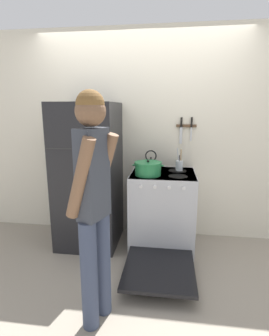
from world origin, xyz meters
TOP-DOWN VIEW (x-y plane):
  - ground_plane at (0.00, 0.00)m, footprint 14.00×14.00m
  - wall_back at (0.00, 0.03)m, footprint 10.00×0.06m
  - refrigerator at (-0.57, -0.35)m, footprint 0.69×0.72m
  - stove_range at (0.30, -0.36)m, footprint 0.73×1.37m
  - dutch_oven_pot at (0.14, -0.46)m, footprint 0.34×0.30m
  - tea_kettle at (0.15, -0.20)m, footprint 0.22×0.17m
  - utensil_jar at (0.48, -0.19)m, footprint 0.08×0.08m
  - person at (-0.16, -1.54)m, footprint 0.36×0.42m
  - wall_knife_strip at (0.55, -0.02)m, footprint 0.24×0.03m

SIDE VIEW (x-z plane):
  - ground_plane at x=0.00m, z-range 0.00..0.00m
  - stove_range at x=0.30m, z-range 0.00..0.89m
  - refrigerator at x=-0.57m, z-range 0.00..1.68m
  - utensil_jar at x=0.48m, z-range 0.83..1.10m
  - tea_kettle at x=0.15m, z-range 0.85..1.09m
  - dutch_oven_pot at x=0.14m, z-range 0.89..1.06m
  - person at x=-0.16m, z-range 0.12..1.86m
  - wall_back at x=0.00m, z-range 0.00..2.55m
  - wall_knife_strip at x=0.55m, z-range 1.25..1.57m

